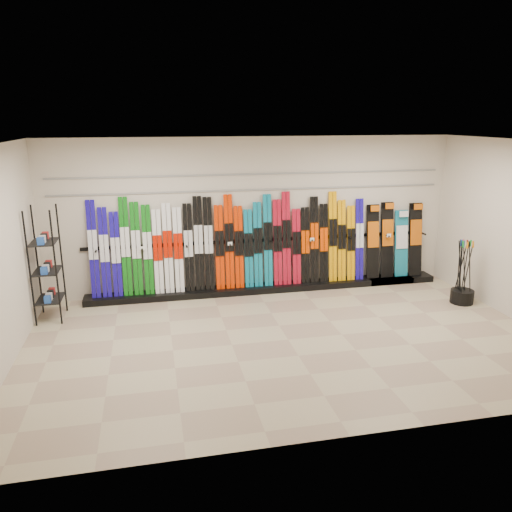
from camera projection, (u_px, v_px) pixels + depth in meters
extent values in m
plane|color=#9F866E|center=(288.00, 340.00, 7.77)|extent=(8.00, 8.00, 0.00)
plane|color=beige|center=(255.00, 215.00, 9.72)|extent=(8.00, 0.00, 8.00)
plane|color=silver|center=(292.00, 143.00, 6.96)|extent=(8.00, 8.00, 0.00)
cube|color=black|center=(268.00, 288.00, 9.95)|extent=(8.00, 0.40, 0.12)
cube|color=#190D95|center=(93.00, 250.00, 9.09)|extent=(0.17, 0.24, 1.80)
cube|color=#190D95|center=(105.00, 253.00, 9.14)|extent=(0.17, 0.23, 1.66)
cube|color=#190D95|center=(116.00, 254.00, 9.19)|extent=(0.17, 0.22, 1.57)
cube|color=#106B13|center=(126.00, 247.00, 9.20)|extent=(0.17, 0.25, 1.83)
cube|color=#106B13|center=(136.00, 249.00, 9.25)|extent=(0.17, 0.24, 1.73)
cube|color=#106B13|center=(148.00, 250.00, 9.29)|extent=(0.17, 0.23, 1.68)
cube|color=white|center=(158.00, 252.00, 9.34)|extent=(0.17, 0.22, 1.58)
cube|color=white|center=(168.00, 248.00, 9.37)|extent=(0.17, 0.23, 1.69)
cube|color=white|center=(178.00, 250.00, 9.41)|extent=(0.17, 0.22, 1.61)
cube|color=black|center=(189.00, 248.00, 9.45)|extent=(0.17, 0.23, 1.67)
cube|color=black|center=(199.00, 244.00, 9.48)|extent=(0.17, 0.24, 1.80)
cube|color=black|center=(209.00, 244.00, 9.52)|extent=(0.17, 0.24, 1.78)
cube|color=red|center=(219.00, 248.00, 9.57)|extent=(0.17, 0.22, 1.62)
cube|color=red|center=(229.00, 242.00, 9.60)|extent=(0.17, 0.25, 1.81)
cube|color=red|center=(239.00, 247.00, 9.65)|extent=(0.17, 0.22, 1.59)
cube|color=#0C7795|center=(249.00, 249.00, 9.69)|extent=(0.17, 0.21, 1.52)
cube|color=#0C7795|center=(258.00, 245.00, 9.72)|extent=(0.17, 0.23, 1.65)
cube|color=#0C7795|center=(268.00, 241.00, 9.75)|extent=(0.17, 0.24, 1.79)
cube|color=#B00F25|center=(278.00, 243.00, 9.80)|extent=(0.17, 0.23, 1.69)
cube|color=#B00F25|center=(286.00, 239.00, 9.82)|extent=(0.17, 0.25, 1.83)
cube|color=#B00F25|center=(297.00, 247.00, 9.89)|extent=(0.17, 0.21, 1.49)
cube|color=black|center=(305.00, 246.00, 9.93)|extent=(0.17, 0.21, 1.52)
cube|color=black|center=(314.00, 240.00, 9.95)|extent=(0.17, 0.23, 1.72)
cube|color=black|center=(324.00, 243.00, 10.00)|extent=(0.17, 0.22, 1.57)
cube|color=#ED9E04|center=(333.00, 237.00, 10.02)|extent=(0.17, 0.25, 1.81)
cube|color=#ED9E04|center=(342.00, 241.00, 10.07)|extent=(0.17, 0.22, 1.63)
cube|color=#ED9E04|center=(351.00, 243.00, 10.12)|extent=(0.17, 0.21, 1.51)
cube|color=#190D95|center=(359.00, 239.00, 10.15)|extent=(0.17, 0.23, 1.65)
cube|color=black|center=(373.00, 242.00, 10.25)|extent=(0.27, 0.23, 1.51)
cube|color=black|center=(387.00, 240.00, 10.31)|extent=(0.27, 0.24, 1.55)
cube|color=#14728C|center=(401.00, 243.00, 10.39)|extent=(0.28, 0.21, 1.38)
cube|color=black|center=(415.00, 239.00, 10.44)|extent=(0.29, 0.23, 1.51)
cube|color=black|center=(46.00, 264.00, 8.36)|extent=(0.40, 0.60, 1.93)
cylinder|color=black|center=(462.00, 296.00, 9.28)|extent=(0.42, 0.42, 0.25)
cylinder|color=black|center=(464.00, 271.00, 9.19)|extent=(0.09, 0.16, 1.17)
cylinder|color=black|center=(470.00, 273.00, 9.10)|extent=(0.13, 0.09, 1.18)
cylinder|color=black|center=(461.00, 272.00, 9.14)|extent=(0.06, 0.04, 1.18)
cylinder|color=black|center=(467.00, 271.00, 9.18)|extent=(0.03, 0.16, 1.17)
cylinder|color=black|center=(460.00, 271.00, 9.17)|extent=(0.11, 0.08, 1.18)
cylinder|color=black|center=(464.00, 273.00, 9.04)|extent=(0.13, 0.11, 1.17)
cylinder|color=black|center=(458.00, 271.00, 9.22)|extent=(0.05, 0.04, 1.18)
cylinder|color=black|center=(460.00, 272.00, 9.12)|extent=(0.12, 0.13, 1.17)
cylinder|color=black|center=(460.00, 271.00, 9.20)|extent=(0.13, 0.12, 1.17)
cube|color=gray|center=(255.00, 190.00, 9.57)|extent=(7.60, 0.02, 0.03)
cube|color=gray|center=(255.00, 174.00, 9.49)|extent=(7.60, 0.02, 0.03)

